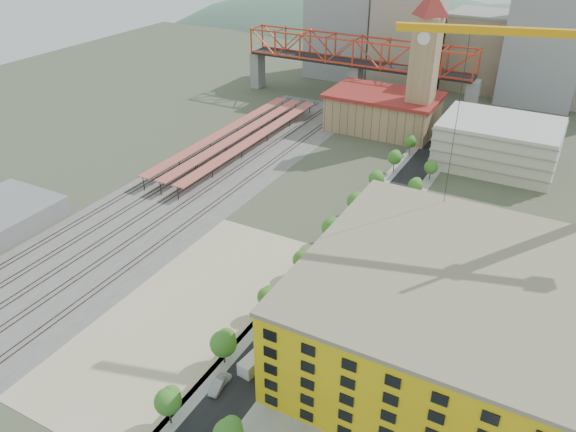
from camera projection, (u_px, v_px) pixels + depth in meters
The scene contains 29 objects.
ground at pixel (282, 241), 134.46m from camera, with size 400.00×400.00×0.00m, color #474C38.
ballast_strip at pixel (203, 181), 162.69m from camera, with size 36.00×165.00×0.06m, color #605E59.
dirt_lot at pixel (188, 310), 112.05m from camera, with size 28.00×67.00×0.06m, color tan.
street_asphalt at pixel (368, 229), 139.28m from camera, with size 12.00×170.00×0.06m, color black.
sidewalk_west at pixel (347, 224), 141.56m from camera, with size 3.00×170.00×0.04m, color gray.
sidewalk_east at pixel (389, 235), 137.02m from camera, with size 3.00×170.00×0.04m, color gray.
construction_pad at pixel (447, 358), 100.57m from camera, with size 50.00×90.00×0.06m, color gray.
rail_tracks at pixel (198, 180), 163.38m from camera, with size 26.56×160.00×0.18m.
platform_canopies at pixel (239, 135), 183.79m from camera, with size 16.00×80.00×4.12m.
station_hall at pixel (383, 111), 195.83m from camera, with size 38.00×24.00×13.10m.
clock_tower at pixel (425, 53), 177.99m from camera, with size 12.00×12.00×52.00m.
parking_garage at pixel (498, 143), 169.55m from camera, with size 34.00×26.00×14.00m, color silver.
truss_bridge at pixel (357, 55), 215.61m from camera, with size 94.00×9.60×25.60m.
construction_building at pixel (438, 312), 97.16m from camera, with size 44.60×50.60×18.80m.
street_trees at pixel (352, 249), 131.66m from camera, with size 15.40×124.40×8.00m.
skyline at pixel (467, 35), 228.71m from camera, with size 133.00×46.00×60.00m.
distant_hills at pixel (545, 172), 353.71m from camera, with size 647.00×264.00×227.00m.
site_trailer_a at pixel (260, 356), 99.07m from camera, with size 2.59×9.85×2.70m, color silver.
site_trailer_b at pixel (284, 327), 105.83m from camera, with size 2.50×9.51×2.60m, color silver.
site_trailer_c at pixel (307, 299), 112.96m from camera, with size 2.61×9.93×2.72m, color silver.
site_trailer_d at pixel (345, 253), 127.62m from camera, with size 2.53×9.60×2.63m, color silver.
car_0 at pixel (221, 382), 94.67m from camera, with size 1.67×4.16×1.42m, color white.
car_1 at pixel (218, 385), 93.89m from camera, with size 1.69×4.86×1.60m, color gray.
car_2 at pixel (332, 253), 128.78m from camera, with size 2.34×5.07×1.41m, color black.
car_3 at pixel (376, 201), 150.97m from camera, with size 1.82×4.48×1.30m, color navy.
car_4 at pixel (298, 336), 104.63m from camera, with size 1.57×3.89×1.33m, color silver.
car_5 at pixel (310, 319), 108.69m from camera, with size 1.53×4.39×1.45m, color gray.
car_6 at pixel (385, 222), 140.79m from camera, with size 2.52×5.46×1.52m, color black.
car_7 at pixel (402, 201), 150.80m from camera, with size 2.05×5.05×1.47m, color navy.
Camera 1 is at (55.41, -99.32, 72.01)m, focal length 35.00 mm.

